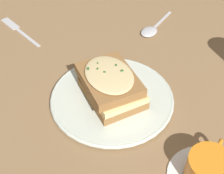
{
  "coord_description": "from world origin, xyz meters",
  "views": [
    {
      "loc": [
        0.41,
        -0.21,
        0.5
      ],
      "look_at": [
        -0.02,
        0.01,
        0.04
      ],
      "focal_mm": 50.0,
      "sensor_mm": 36.0,
      "label": 1
    }
  ],
  "objects": [
    {
      "name": "sandwich",
      "position": [
        -0.02,
        0.01,
        0.05
      ],
      "size": [
        0.15,
        0.11,
        0.07
      ],
      "rotation": [
        0.0,
        0.0,
        6.27
      ],
      "color": "olive",
      "rests_on": "dinner_plate"
    },
    {
      "name": "teacup_with_saucer",
      "position": [
        0.23,
        0.07,
        0.03
      ],
      "size": [
        0.14,
        0.14,
        0.06
      ],
      "rotation": [
        0.0,
        0.0,
        2.12
      ],
      "color": "white",
      "rests_on": "ground_plane"
    },
    {
      "name": "fork",
      "position": [
        -0.39,
        -0.1,
        0.0
      ],
      "size": [
        0.19,
        0.07,
        0.0
      ],
      "rotation": [
        0.0,
        0.0,
        1.84
      ],
      "color": "silver",
      "rests_on": "ground_plane"
    },
    {
      "name": "spoon",
      "position": [
        -0.2,
        0.23,
        0.0
      ],
      "size": [
        0.1,
        0.16,
        0.01
      ],
      "rotation": [
        0.0,
        0.0,
        3.64
      ],
      "color": "silver",
      "rests_on": "ground_plane"
    },
    {
      "name": "ground_plane",
      "position": [
        0.0,
        0.0,
        0.0
      ],
      "size": [
        2.4,
        2.4,
        0.0
      ],
      "primitive_type": "plane",
      "color": "olive"
    },
    {
      "name": "dinner_plate",
      "position": [
        -0.02,
        0.01,
        0.01
      ],
      "size": [
        0.27,
        0.27,
        0.01
      ],
      "color": "silver",
      "rests_on": "ground_plane"
    }
  ]
}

